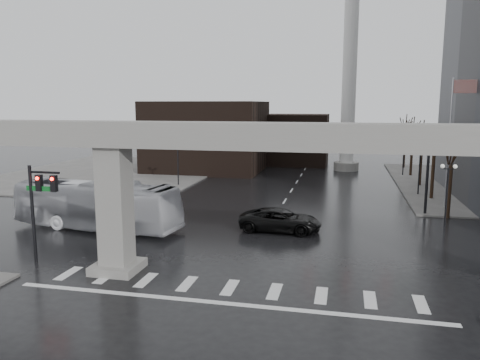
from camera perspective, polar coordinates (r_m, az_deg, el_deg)
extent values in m
plane|color=black|center=(26.41, -0.70, -12.17)|extent=(160.00, 160.00, 0.00)
cube|color=slate|center=(68.46, -15.07, 0.90)|extent=(28.00, 36.00, 0.15)
cube|color=gray|center=(24.64, -0.74, 5.43)|extent=(48.00, 2.20, 1.40)
cube|color=gray|center=(27.73, -14.96, -3.55)|extent=(1.60, 1.60, 7.30)
cube|color=gray|center=(28.66, -14.67, -10.19)|extent=(2.60, 2.60, 0.50)
cube|color=black|center=(68.96, -3.98, 5.37)|extent=(16.00, 14.00, 10.00)
cube|color=black|center=(76.52, 6.88, 4.95)|extent=(10.00, 10.00, 8.00)
cylinder|color=silver|center=(70.12, 13.24, 13.39)|extent=(2.00, 2.00, 30.00)
cylinder|color=gray|center=(70.50, 12.81, 1.65)|extent=(3.60, 3.60, 1.20)
cylinder|color=black|center=(43.67, 21.91, 1.15)|extent=(0.24, 0.24, 8.00)
cylinder|color=black|center=(42.80, 14.19, 5.70)|extent=(12.00, 0.18, 0.18)
cube|color=black|center=(43.03, 18.16, 4.67)|extent=(0.35, 0.30, 1.00)
cube|color=black|center=(42.84, 13.48, 4.86)|extent=(0.35, 0.30, 1.00)
cube|color=black|center=(42.93, 8.79, 5.01)|extent=(0.35, 0.30, 1.00)
sphere|color=#FF0C05|center=(42.83, 18.20, 5.05)|extent=(0.20, 0.20, 0.20)
cube|color=#0E6322|center=(43.17, 20.18, 5.18)|extent=(1.80, 0.05, 0.35)
cube|color=#0E6322|center=(42.81, 11.49, 5.53)|extent=(1.80, 0.05, 0.35)
cylinder|color=black|center=(31.34, -23.95, -3.80)|extent=(0.20, 0.20, 6.00)
cylinder|color=black|center=(30.31, -22.75, 0.86)|extent=(2.00, 0.14, 0.14)
cube|color=black|center=(30.64, -23.28, -0.32)|extent=(0.35, 0.30, 1.00)
cube|color=black|center=(30.06, -21.74, -0.39)|extent=(0.35, 0.30, 1.00)
cube|color=#0E6322|center=(30.75, -23.39, -0.96)|extent=(1.60, 0.05, 0.30)
cylinder|color=silver|center=(46.99, 24.10, 4.00)|extent=(0.12, 0.12, 12.00)
cube|color=#AE2612|center=(47.09, 25.73, 10.25)|extent=(2.00, 0.03, 1.20)
cylinder|color=black|center=(39.39, 23.87, -2.15)|extent=(0.14, 0.14, 4.80)
cube|color=black|center=(39.02, 24.09, 1.24)|extent=(0.90, 0.06, 0.06)
sphere|color=silver|center=(38.91, 23.46, 1.56)|extent=(0.32, 0.32, 0.32)
sphere|color=silver|center=(39.09, 24.76, 1.50)|extent=(0.32, 0.32, 0.32)
cylinder|color=black|center=(53.00, 21.00, 0.78)|extent=(0.14, 0.14, 4.80)
cube|color=black|center=(52.73, 21.15, 3.30)|extent=(0.90, 0.06, 0.06)
sphere|color=silver|center=(52.65, 20.68, 3.54)|extent=(0.32, 0.32, 0.32)
sphere|color=silver|center=(52.78, 21.65, 3.50)|extent=(0.32, 0.32, 0.32)
cylinder|color=black|center=(66.77, 19.31, 2.50)|extent=(0.14, 0.14, 4.80)
cube|color=black|center=(66.56, 19.42, 4.51)|extent=(0.90, 0.06, 0.06)
sphere|color=silver|center=(66.49, 19.04, 4.70)|extent=(0.32, 0.32, 0.32)
sphere|color=silver|center=(66.60, 19.81, 4.66)|extent=(0.32, 0.32, 0.32)
cylinder|color=black|center=(43.11, -13.99, -0.70)|extent=(0.14, 0.14, 4.80)
cube|color=black|center=(42.78, -14.11, 2.40)|extent=(0.90, 0.06, 0.06)
sphere|color=silver|center=(42.96, -14.65, 2.68)|extent=(0.32, 0.32, 0.32)
sphere|color=silver|center=(42.56, -13.58, 2.66)|extent=(0.32, 0.32, 0.32)
cylinder|color=black|center=(55.83, -7.57, 1.71)|extent=(0.14, 0.14, 4.80)
cube|color=black|center=(55.57, -7.62, 4.12)|extent=(0.90, 0.06, 0.06)
sphere|color=silver|center=(55.71, -8.06, 4.33)|extent=(0.32, 0.32, 0.32)
sphere|color=silver|center=(55.40, -7.19, 4.32)|extent=(0.32, 0.32, 0.32)
cylinder|color=black|center=(69.04, -3.56, 3.21)|extent=(0.14, 0.14, 4.80)
cube|color=black|center=(68.83, -3.58, 5.16)|extent=(0.90, 0.06, 0.06)
sphere|color=silver|center=(68.94, -3.94, 5.33)|extent=(0.32, 0.32, 0.32)
sphere|color=silver|center=(68.69, -3.22, 5.32)|extent=(0.32, 0.32, 0.32)
cylinder|color=black|center=(43.46, 24.15, -1.33)|extent=(0.34, 0.34, 4.55)
cylinder|color=black|center=(42.99, 24.48, 3.58)|extent=(0.12, 1.52, 2.98)
cylinder|color=black|center=(43.36, 25.04, 3.27)|extent=(0.83, 1.14, 2.51)
cylinder|color=black|center=(51.22, 22.42, 0.33)|extent=(0.34, 0.34, 4.66)
cylinder|color=black|center=(50.81, 22.68, 4.60)|extent=(0.12, 1.55, 3.05)
cylinder|color=black|center=(51.16, 23.17, 4.32)|extent=(0.85, 1.16, 2.57)
cylinder|color=black|center=(59.03, 21.14, 1.56)|extent=(0.34, 0.34, 4.76)
cylinder|color=black|center=(58.68, 21.36, 5.34)|extent=(0.12, 1.59, 3.11)
cylinder|color=black|center=(59.02, 21.80, 5.10)|extent=(0.86, 1.18, 2.62)
cylinder|color=black|center=(66.89, 20.16, 2.49)|extent=(0.34, 0.34, 4.87)
cylinder|color=black|center=(66.58, 20.36, 5.91)|extent=(0.12, 1.62, 3.18)
cylinder|color=black|center=(66.91, 20.74, 5.69)|extent=(0.88, 1.20, 2.68)
cylinder|color=black|center=(74.79, 19.39, 3.23)|extent=(0.34, 0.34, 4.97)
cylinder|color=black|center=(74.51, 19.56, 6.36)|extent=(0.12, 1.65, 3.25)
cylinder|color=black|center=(74.82, 19.91, 6.15)|extent=(0.89, 1.23, 2.74)
imported|color=black|center=(36.01, 4.94, -4.89)|extent=(6.34, 3.12, 1.73)
imported|color=silver|center=(38.00, -17.09, -2.93)|extent=(13.92, 4.93, 3.79)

